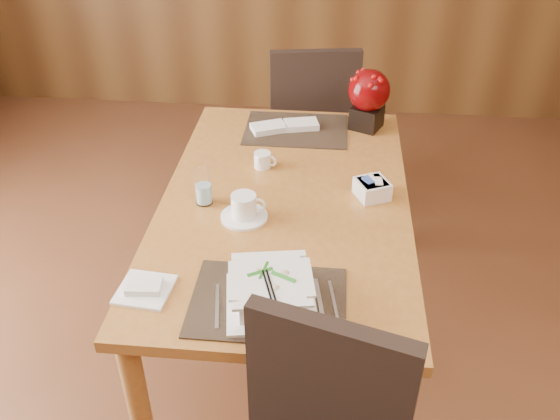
# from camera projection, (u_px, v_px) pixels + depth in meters

# --- Properties ---
(dining_table) EXTENTS (0.90, 1.50, 0.75)m
(dining_table) POSITION_uv_depth(u_px,v_px,m) (285.00, 220.00, 2.22)
(dining_table) COLOR #AF6F30
(dining_table) RESTS_ON ground
(placemat_near) EXTENTS (0.45, 0.33, 0.01)m
(placemat_near) POSITION_uv_depth(u_px,v_px,m) (268.00, 302.00, 1.72)
(placemat_near) COLOR black
(placemat_near) RESTS_ON dining_table
(placemat_far) EXTENTS (0.45, 0.33, 0.01)m
(placemat_far) POSITION_uv_depth(u_px,v_px,m) (296.00, 130.00, 2.62)
(placemat_far) COLOR black
(placemat_far) RESTS_ON dining_table
(soup_setting) EXTENTS (0.29, 0.29, 0.10)m
(soup_setting) POSITION_uv_depth(u_px,v_px,m) (271.00, 292.00, 1.68)
(soup_setting) COLOR white
(soup_setting) RESTS_ON dining_table
(coffee_cup) EXTENTS (0.16, 0.16, 0.09)m
(coffee_cup) POSITION_uv_depth(u_px,v_px,m) (244.00, 208.00, 2.04)
(coffee_cup) COLOR white
(coffee_cup) RESTS_ON dining_table
(water_glass) EXTENTS (0.08, 0.08, 0.14)m
(water_glass) POSITION_uv_depth(u_px,v_px,m) (203.00, 186.00, 2.10)
(water_glass) COLOR white
(water_glass) RESTS_ON dining_table
(creamer_jug) EXTENTS (0.11, 0.11, 0.06)m
(creamer_jug) POSITION_uv_depth(u_px,v_px,m) (262.00, 160.00, 2.34)
(creamer_jug) COLOR white
(creamer_jug) RESTS_ON dining_table
(sugar_caddy) EXTENTS (0.14, 0.14, 0.07)m
(sugar_caddy) POSITION_uv_depth(u_px,v_px,m) (372.00, 189.00, 2.16)
(sugar_caddy) COLOR white
(sugar_caddy) RESTS_ON dining_table
(berry_decor) EXTENTS (0.18, 0.18, 0.27)m
(berry_decor) POSITION_uv_depth(u_px,v_px,m) (369.00, 96.00, 2.55)
(berry_decor) COLOR black
(berry_decor) RESTS_ON dining_table
(napkins_far) EXTENTS (0.31, 0.19, 0.03)m
(napkins_far) POSITION_uv_depth(u_px,v_px,m) (287.00, 126.00, 2.61)
(napkins_far) COLOR white
(napkins_far) RESTS_ON dining_table
(bread_plate) EXTENTS (0.17, 0.17, 0.01)m
(bread_plate) POSITION_uv_depth(u_px,v_px,m) (145.00, 290.00, 1.75)
(bread_plate) COLOR white
(bread_plate) RESTS_ON dining_table
(far_chair) EXTENTS (0.53, 0.53, 0.99)m
(far_chair) POSITION_uv_depth(u_px,v_px,m) (311.00, 123.00, 3.11)
(far_chair) COLOR black
(far_chair) RESTS_ON ground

